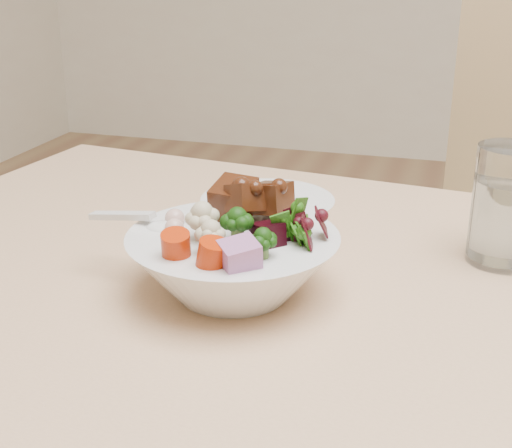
# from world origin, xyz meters

# --- Properties ---
(dining_table) EXTENTS (1.53, 0.98, 0.67)m
(dining_table) POSITION_xyz_m (-0.28, 0.04, 0.61)
(dining_table) COLOR #DBAC81
(dining_table) RESTS_ON ground
(food_bowl) EXTENTS (0.21, 0.21, 0.11)m
(food_bowl) POSITION_xyz_m (-0.52, 0.06, 0.71)
(food_bowl) COLOR silver
(food_bowl) RESTS_ON dining_table
(soup_spoon) EXTENTS (0.11, 0.04, 0.02)m
(soup_spoon) POSITION_xyz_m (-0.60, 0.06, 0.74)
(soup_spoon) COLOR silver
(soup_spoon) RESTS_ON food_bowl
(water_glass) EXTENTS (0.07, 0.07, 0.13)m
(water_glass) POSITION_xyz_m (-0.26, 0.21, 0.73)
(water_glass) COLOR white
(water_glass) RESTS_ON dining_table
(side_bowl) EXTENTS (0.15, 0.15, 0.05)m
(side_bowl) POSITION_xyz_m (-0.52, 0.20, 0.70)
(side_bowl) COLOR silver
(side_bowl) RESTS_ON dining_table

